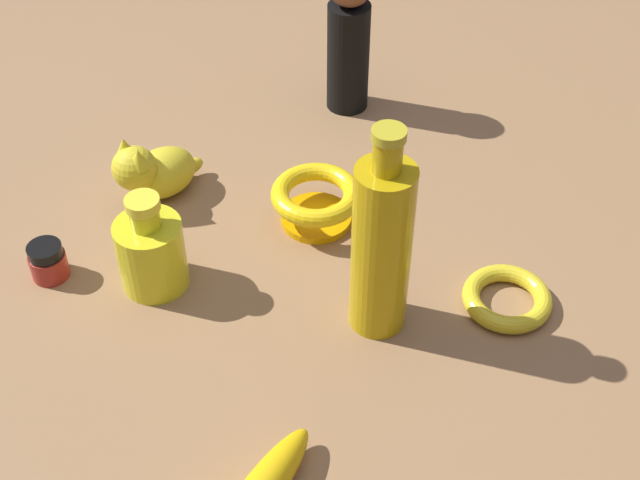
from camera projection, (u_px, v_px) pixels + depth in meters
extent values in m
plane|color=#936D47|center=(320.00, 272.00, 1.04)|extent=(2.00, 2.00, 0.00)
cylinder|color=yellow|center=(152.00, 254.00, 0.99)|extent=(0.08, 0.08, 0.09)
cylinder|color=yellow|center=(145.00, 217.00, 0.95)|extent=(0.03, 0.03, 0.03)
cylinder|color=yellow|center=(142.00, 204.00, 0.94)|extent=(0.04, 0.04, 0.01)
cylinder|color=#BE9D0D|center=(381.00, 251.00, 0.91)|extent=(0.06, 0.06, 0.21)
cylinder|color=#BE9D0D|center=(387.00, 155.00, 0.82)|extent=(0.03, 0.03, 0.04)
cylinder|color=gold|center=(389.00, 135.00, 0.81)|extent=(0.03, 0.03, 0.01)
cylinder|color=black|center=(348.00, 57.00, 1.24)|extent=(0.06, 0.06, 0.16)
torus|color=yellow|center=(507.00, 298.00, 0.99)|extent=(0.10, 0.10, 0.02)
cylinder|color=#E4A005|center=(316.00, 218.00, 1.10)|extent=(0.09, 0.09, 0.01)
torus|color=yellow|center=(316.00, 194.00, 1.07)|extent=(0.11, 0.11, 0.02)
ellipsoid|color=gold|center=(163.00, 173.00, 1.13)|extent=(0.07, 0.09, 0.06)
sphere|color=gold|center=(135.00, 168.00, 1.09)|extent=(0.06, 0.06, 0.06)
cone|color=gold|center=(139.00, 158.00, 1.06)|extent=(0.03, 0.03, 0.03)
cone|color=gold|center=(125.00, 147.00, 1.08)|extent=(0.03, 0.03, 0.03)
ellipsoid|color=gold|center=(190.00, 167.00, 1.15)|extent=(0.02, 0.04, 0.02)
cylinder|color=#A12820|center=(49.00, 265.00, 1.02)|extent=(0.04, 0.04, 0.03)
cylinder|color=gold|center=(46.00, 257.00, 1.01)|extent=(0.04, 0.04, 0.00)
cylinder|color=black|center=(45.00, 251.00, 1.01)|extent=(0.04, 0.04, 0.01)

